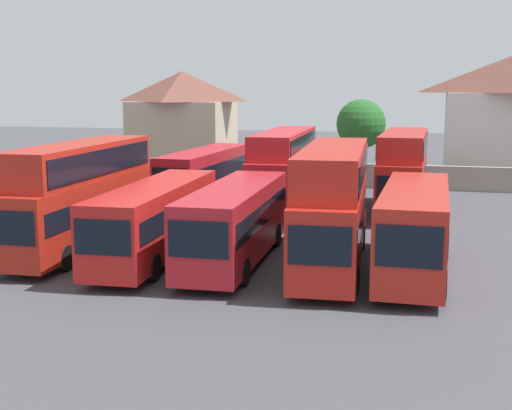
{
  "coord_description": "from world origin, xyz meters",
  "views": [
    {
      "loc": [
        7.85,
        -28.47,
        7.6
      ],
      "look_at": [
        0.0,
        3.0,
        2.03
      ],
      "focal_mm": 48.91,
      "sensor_mm": 36.0,
      "label": 1
    }
  ],
  "objects": [
    {
      "name": "bus_6",
      "position": [
        -6.12,
        13.95,
        2.0
      ],
      "size": [
        2.87,
        11.54,
        3.51
      ],
      "rotation": [
        0.0,
        0.0,
        -1.61
      ],
      "color": "#B41A22",
      "rests_on": "ground"
    },
    {
      "name": "bus_2",
      "position": [
        -3.77,
        -0.21,
        1.89
      ],
      "size": [
        2.99,
        11.58,
        3.3
      ],
      "rotation": [
        0.0,
        0.0,
        -1.52
      ],
      "color": "red",
      "rests_on": "ground"
    },
    {
      "name": "bus_1",
      "position": [
        -7.77,
        0.47,
        2.81
      ],
      "size": [
        2.68,
        11.56,
        4.99
      ],
      "rotation": [
        0.0,
        0.0,
        -1.55
      ],
      "color": "#AD2216",
      "rests_on": "ground"
    },
    {
      "name": "bus_9",
      "position": [
        6.38,
        14.02,
        2.74
      ],
      "size": [
        2.71,
        10.64,
        4.86
      ],
      "rotation": [
        0.0,
        0.0,
        -1.59
      ],
      "color": "#B4201B",
      "rests_on": "ground"
    },
    {
      "name": "ground",
      "position": [
        0.0,
        18.0,
        0.0
      ],
      "size": [
        140.0,
        140.0,
        0.0
      ],
      "primitive_type": "plane",
      "color": "#424247"
    },
    {
      "name": "house_terrace_centre",
      "position": [
        14.09,
        31.06,
        5.1
      ],
      "size": [
        10.56,
        8.39,
        9.99
      ],
      "color": "silver",
      "rests_on": "ground"
    },
    {
      "name": "house_terrace_left",
      "position": [
        -13.93,
        31.4,
        4.53
      ],
      "size": [
        8.8,
        7.39,
        8.87
      ],
      "color": "tan",
      "rests_on": "ground"
    },
    {
      "name": "depot_boundary_wall",
      "position": [
        0.0,
        24.04,
        0.9
      ],
      "size": [
        56.0,
        0.5,
        1.8
      ],
      "primitive_type": "cube",
      "color": "gray",
      "rests_on": "ground"
    },
    {
      "name": "bus_3",
      "position": [
        -0.14,
        -0.11,
        1.92
      ],
      "size": [
        2.86,
        11.05,
        3.35
      ],
      "rotation": [
        0.0,
        0.0,
        -1.54
      ],
      "color": "#B11B22",
      "rests_on": "ground"
    },
    {
      "name": "bus_5",
      "position": [
        7.4,
        -0.18,
        2.02
      ],
      "size": [
        2.72,
        10.61,
        3.55
      ],
      "rotation": [
        0.0,
        0.0,
        -1.58
      ],
      "color": "#B3231A",
      "rests_on": "ground"
    },
    {
      "name": "bus_8",
      "position": [
        2.28,
        14.04,
        1.87
      ],
      "size": [
        2.82,
        11.82,
        3.26
      ],
      "rotation": [
        0.0,
        0.0,
        -1.55
      ],
      "color": "red",
      "rests_on": "ground"
    },
    {
      "name": "bus_4",
      "position": [
        4.02,
        0.13,
        2.86
      ],
      "size": [
        3.16,
        11.53,
        5.09
      ],
      "rotation": [
        0.0,
        0.0,
        -1.51
      ],
      "color": "#B41F16",
      "rests_on": "ground"
    },
    {
      "name": "tree_left_of_lot",
      "position": [
        2.59,
        26.54,
        4.6
      ],
      "size": [
        3.85,
        3.85,
        6.57
      ],
      "color": "brown",
      "rests_on": "ground"
    },
    {
      "name": "bus_7",
      "position": [
        -1.03,
        14.29,
        2.7
      ],
      "size": [
        2.98,
        12.09,
        4.79
      ],
      "rotation": [
        0.0,
        0.0,
        -1.53
      ],
      "color": "red",
      "rests_on": "ground"
    }
  ]
}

